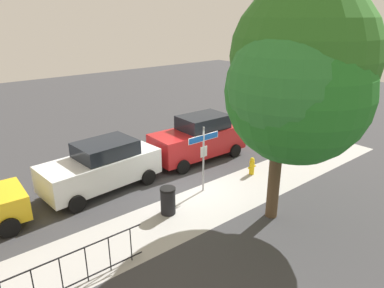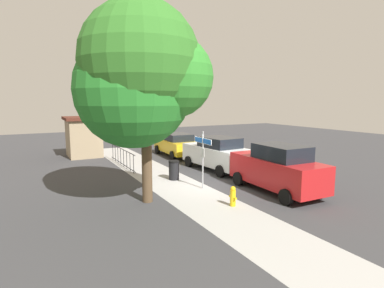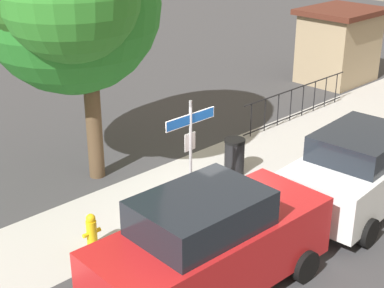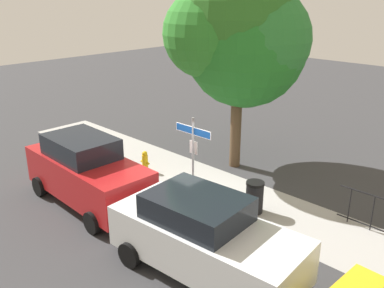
# 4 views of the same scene
# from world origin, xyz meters

# --- Properties ---
(ground_plane) EXTENTS (60.00, 60.00, 0.00)m
(ground_plane) POSITION_xyz_m (0.00, 0.00, 0.00)
(ground_plane) COLOR #38383A
(sidewalk_strip) EXTENTS (24.00, 2.60, 0.00)m
(sidewalk_strip) POSITION_xyz_m (2.00, 1.30, 0.00)
(sidewalk_strip) COLOR #A7A5A2
(sidewalk_strip) RESTS_ON ground_plane
(street_sign) EXTENTS (1.46, 0.07, 2.64)m
(street_sign) POSITION_xyz_m (-0.18, 0.40, 1.79)
(street_sign) COLOR #9EA0A5
(street_sign) RESTS_ON ground_plane
(shade_tree) EXTENTS (4.86, 4.94, 7.60)m
(shade_tree) POSITION_xyz_m (-0.98, 3.61, 4.86)
(shade_tree) COLOR brown
(shade_tree) RESTS_ON ground_plane
(car_red) EXTENTS (4.70, 2.09, 2.13)m
(car_red) POSITION_xyz_m (-2.19, -2.20, 1.05)
(car_red) COLOR #B11B1D
(car_red) RESTS_ON ground_plane
(car_white) EXTENTS (4.74, 2.38, 1.93)m
(car_white) POSITION_xyz_m (2.77, -2.29, 0.97)
(car_white) COLOR silver
(car_white) RESTS_ON ground_plane
(iron_fence) EXTENTS (5.24, 0.04, 1.07)m
(iron_fence) POSITION_xyz_m (6.47, 2.30, 0.56)
(iron_fence) COLOR black
(iron_fence) RESTS_ON ground_plane
(fire_hydrant) EXTENTS (0.42, 0.22, 0.78)m
(fire_hydrant) POSITION_xyz_m (-2.82, 0.60, 0.38)
(fire_hydrant) COLOR yellow
(fire_hydrant) RESTS_ON ground_plane
(trash_bin) EXTENTS (0.55, 0.55, 0.98)m
(trash_bin) POSITION_xyz_m (1.89, 0.90, 0.49)
(trash_bin) COLOR black
(trash_bin) RESTS_ON ground_plane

